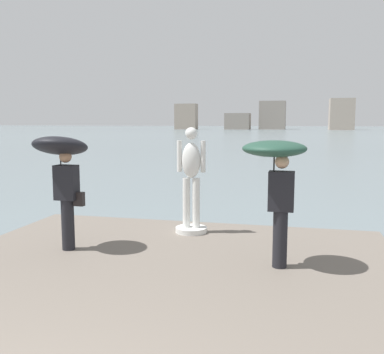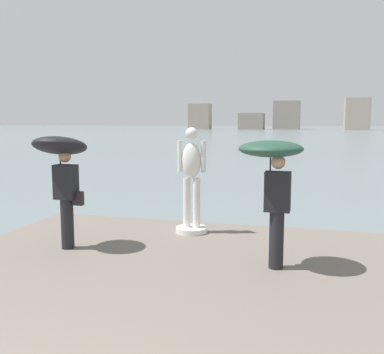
{
  "view_description": "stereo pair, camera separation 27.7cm",
  "coord_description": "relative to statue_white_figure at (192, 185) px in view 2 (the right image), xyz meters",
  "views": [
    {
      "loc": [
        1.92,
        -1.44,
        2.62
      ],
      "look_at": [
        0.0,
        6.71,
        1.55
      ],
      "focal_mm": 40.84,
      "sensor_mm": 36.0,
      "label": 1
    },
    {
      "loc": [
        2.19,
        -1.38,
        2.62
      ],
      "look_at": [
        0.0,
        6.71,
        1.55
      ],
      "focal_mm": 40.84,
      "sensor_mm": 36.0,
      "label": 2
    }
  ],
  "objects": [
    {
      "name": "ground_plane",
      "position": [
        0.06,
        33.09,
        -1.37
      ],
      "size": [
        400.0,
        400.0,
        0.0
      ],
      "primitive_type": "plane",
      "color": "slate"
    },
    {
      "name": "statue_white_figure",
      "position": [
        0.0,
        0.0,
        0.0
      ],
      "size": [
        0.63,
        0.63,
        2.1
      ],
      "color": "white",
      "rests_on": "pier"
    },
    {
      "name": "onlooker_left",
      "position": [
        -1.89,
        -1.61,
        0.57
      ],
      "size": [
        0.96,
        1.0,
        2.04
      ],
      "color": "black",
      "rests_on": "pier"
    },
    {
      "name": "onlooker_right",
      "position": [
        1.72,
        -1.72,
        0.56
      ],
      "size": [
        0.98,
        0.99,
        1.95
      ],
      "color": "black",
      "rests_on": "pier"
    },
    {
      "name": "distant_skyline",
      "position": [
        4.71,
        134.08,
        3.01
      ],
      "size": [
        72.25,
        11.7,
        10.03
      ],
      "color": "gray",
      "rests_on": "ground"
    }
  ]
}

